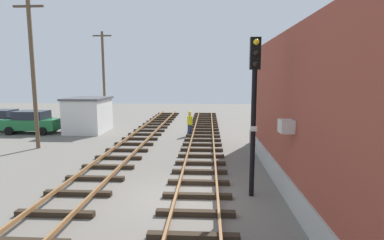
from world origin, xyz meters
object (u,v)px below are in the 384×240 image
(utility_pole_near, at_px, (33,73))
(track_worker_foreground, at_px, (190,124))
(signal_mast, at_px, (254,99))
(brick_building, at_px, (362,111))
(utility_pole_far, at_px, (104,75))
(control_hut, at_px, (88,115))
(parked_car_green, at_px, (32,122))
(parked_car_silver, at_px, (0,120))

(utility_pole_near, height_order, track_worker_foreground, utility_pole_near)
(signal_mast, bearing_deg, track_worker_foreground, 104.56)
(signal_mast, distance_m, brick_building, 4.81)
(brick_building, bearing_deg, signal_mast, -160.54)
(utility_pole_near, bearing_deg, brick_building, -17.93)
(utility_pole_far, bearing_deg, control_hut, -84.21)
(control_hut, distance_m, parked_car_green, 4.28)
(control_hut, relative_size, utility_pole_near, 0.43)
(control_hut, bearing_deg, parked_car_green, -168.42)
(utility_pole_near, bearing_deg, parked_car_green, 123.58)
(signal_mast, height_order, brick_building, brick_building)
(parked_car_silver, bearing_deg, control_hut, 1.13)
(control_hut, height_order, parked_car_silver, control_hut)
(signal_mast, relative_size, parked_car_green, 1.35)
(utility_pole_far, bearing_deg, parked_car_silver, -139.69)
(control_hut, relative_size, utility_pole_far, 0.44)
(utility_pole_far, bearing_deg, utility_pole_near, -91.51)
(brick_building, height_order, utility_pole_far, utility_pole_far)
(signal_mast, height_order, control_hut, signal_mast)
(track_worker_foreground, bearing_deg, utility_pole_far, 142.08)
(signal_mast, height_order, utility_pole_far, utility_pole_far)
(signal_mast, bearing_deg, brick_building, 19.46)
(brick_building, height_order, utility_pole_near, utility_pole_near)
(control_hut, distance_m, parked_car_silver, 7.31)
(signal_mast, relative_size, parked_car_silver, 1.35)
(control_hut, xyz_separation_m, utility_pole_far, (-0.56, 5.56, 3.15))
(signal_mast, distance_m, track_worker_foreground, 12.16)
(brick_building, bearing_deg, parked_car_green, 152.54)
(control_hut, distance_m, track_worker_foreground, 8.35)
(signal_mast, height_order, parked_car_silver, signal_mast)
(brick_building, distance_m, track_worker_foreground, 12.59)
(signal_mast, height_order, parked_car_green, signal_mast)
(utility_pole_far, bearing_deg, parked_car_green, -119.29)
(signal_mast, relative_size, track_worker_foreground, 3.04)
(control_hut, xyz_separation_m, track_worker_foreground, (8.23, -1.29, -0.46))
(brick_building, distance_m, parked_car_silver, 25.62)
(brick_building, bearing_deg, utility_pole_far, 134.20)
(control_hut, bearing_deg, utility_pole_far, 95.79)
(track_worker_foreground, bearing_deg, control_hut, 171.10)
(parked_car_green, bearing_deg, control_hut, 11.58)
(brick_building, height_order, parked_car_silver, brick_building)
(parked_car_green, relative_size, track_worker_foreground, 2.25)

